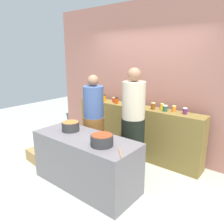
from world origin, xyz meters
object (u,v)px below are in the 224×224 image
at_px(preserve_jar_9, 185,111).
at_px(cooking_pot_center, 102,140).
at_px(preserve_jar_7, 165,108).
at_px(cooking_pot_left, 71,126).
at_px(bread_crate, 39,155).
at_px(preserve_jar_5, 153,106).
at_px(wooden_spoon, 120,153).
at_px(preserve_jar_6, 162,106).
at_px(preserve_jar_8, 174,109).
at_px(preserve_jar_2, 114,100).
at_px(cook_in_cap, 133,128).
at_px(preserve_jar_4, 138,105).
at_px(cook_with_tongs, 94,126).
at_px(preserve_jar_0, 97,96).
at_px(preserve_jar_1, 104,98).
at_px(preserve_jar_3, 116,100).

height_order(preserve_jar_9, cooking_pot_center, preserve_jar_9).
distance_m(preserve_jar_7, cooking_pot_center, 1.48).
xyz_separation_m(cooking_pot_left, bread_crate, (-0.90, -0.07, -0.76)).
relative_size(preserve_jar_5, wooden_spoon, 0.51).
bearing_deg(preserve_jar_6, preserve_jar_8, -6.12).
distance_m(preserve_jar_2, wooden_spoon, 2.03).
bearing_deg(cook_in_cap, bread_crate, -154.76).
relative_size(preserve_jar_4, cook_with_tongs, 0.06).
bearing_deg(preserve_jar_5, preserve_jar_7, 3.29).
distance_m(cook_with_tongs, cook_in_cap, 0.75).
height_order(preserve_jar_2, preserve_jar_6, preserve_jar_6).
relative_size(preserve_jar_8, cook_with_tongs, 0.07).
xyz_separation_m(preserve_jar_9, cook_in_cap, (-0.61, -0.66, -0.25)).
bearing_deg(preserve_jar_5, preserve_jar_9, 5.08).
distance_m(preserve_jar_7, cooking_pot_left, 1.68).
height_order(preserve_jar_0, preserve_jar_1, preserve_jar_1).
height_order(preserve_jar_9, cooking_pot_left, preserve_jar_9).
distance_m(preserve_jar_8, cook_in_cap, 0.84).
relative_size(preserve_jar_7, wooden_spoon, 0.44).
bearing_deg(preserve_jar_3, preserve_jar_6, 8.06).
relative_size(preserve_jar_0, wooden_spoon, 0.53).
height_order(preserve_jar_9, wooden_spoon, preserve_jar_9).
xyz_separation_m(preserve_jar_0, preserve_jar_2, (0.53, -0.05, -0.01)).
distance_m(preserve_jar_7, preserve_jar_8, 0.15).
bearing_deg(preserve_jar_4, cook_in_cap, -64.80).
xyz_separation_m(preserve_jar_6, cooking_pot_center, (-0.11, -1.55, -0.20)).
distance_m(preserve_jar_8, cook_with_tongs, 1.45).
xyz_separation_m(preserve_jar_1, preserve_jar_8, (1.55, 0.08, -0.01)).
bearing_deg(cooking_pot_center, preserve_jar_7, 81.56).
relative_size(cook_with_tongs, bread_crate, 3.74).
bearing_deg(cook_with_tongs, preserve_jar_5, 45.93).
bearing_deg(preserve_jar_2, preserve_jar_0, 175.07).
height_order(preserve_jar_0, wooden_spoon, preserve_jar_0).
relative_size(preserve_jar_7, bread_crate, 0.25).
bearing_deg(wooden_spoon, cooking_pot_center, 172.41).
height_order(preserve_jar_1, preserve_jar_2, preserve_jar_1).
xyz_separation_m(preserve_jar_3, wooden_spoon, (1.19, -1.46, -0.28)).
relative_size(preserve_jar_7, preserve_jar_8, 1.01).
height_order(preserve_jar_2, cook_in_cap, cook_in_cap).
distance_m(preserve_jar_0, preserve_jar_2, 0.53).
relative_size(preserve_jar_4, preserve_jar_7, 0.97).
relative_size(preserve_jar_3, preserve_jar_9, 1.18).
bearing_deg(preserve_jar_8, preserve_jar_7, -154.19).
distance_m(preserve_jar_1, wooden_spoon, 2.16).
bearing_deg(preserve_jar_9, preserve_jar_4, -174.27).
distance_m(preserve_jar_3, preserve_jar_9, 1.41).
bearing_deg(preserve_jar_2, cook_in_cap, -35.31).
distance_m(preserve_jar_6, cooking_pot_center, 1.56).
bearing_deg(preserve_jar_3, cooking_pot_left, -87.55).
xyz_separation_m(preserve_jar_2, preserve_jar_7, (1.18, -0.02, 0.00)).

